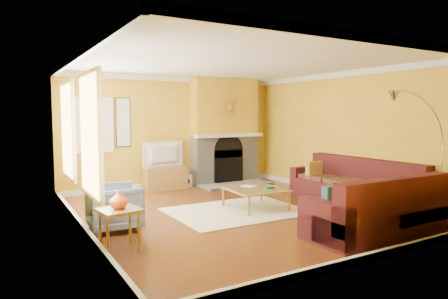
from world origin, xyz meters
TOP-DOWN VIEW (x-y plane):
  - floor at (0.00, 0.00)m, footprint 5.50×6.00m
  - ceiling at (0.00, 0.00)m, footprint 5.50×6.00m
  - wall_back at (0.00, 3.01)m, footprint 5.50×0.02m
  - wall_front at (0.00, -3.01)m, footprint 5.50×0.02m
  - wall_left at (-2.76, 0.00)m, footprint 0.02×6.00m
  - wall_right at (2.76, 0.00)m, footprint 0.02×6.00m
  - baseboard at (0.00, 0.00)m, footprint 5.50×6.00m
  - crown_molding at (0.00, 0.00)m, footprint 5.50×6.00m
  - window_left_near at (-2.72, 1.30)m, footprint 0.06×1.22m
  - window_left_far at (-2.72, -0.60)m, footprint 0.06×1.22m
  - window_back at (-1.90, 2.96)m, footprint 0.82×0.06m
  - wall_art at (-1.25, 2.97)m, footprint 0.34×0.04m
  - fireplace at (1.35, 2.80)m, footprint 1.80×0.40m
  - mantel at (1.35, 2.56)m, footprint 1.92×0.22m
  - hearth at (1.35, 2.25)m, footprint 1.80×0.70m
  - sunburst at (1.35, 2.57)m, footprint 0.70×0.04m
  - rug at (-0.01, -0.02)m, footprint 2.40×1.80m
  - sectional_sofa at (1.33, -0.97)m, footprint 2.85×3.46m
  - coffee_table at (0.41, -0.00)m, footprint 1.04×1.04m
  - media_console at (-0.35, 2.72)m, footprint 1.00×0.45m
  - tv at (-0.35, 2.72)m, footprint 1.03×0.18m
  - subwoofer at (0.19, 2.80)m, footprint 0.30×0.30m
  - armchair at (-2.26, -0.05)m, footprint 0.80×0.78m
  - side_table at (-2.45, -1.02)m, footprint 0.57×0.57m
  - vase at (-2.45, -1.02)m, footprint 0.30×0.30m
  - book at (0.26, 0.10)m, footprint 0.28×0.32m
  - arc_lamp at (1.93, -2.31)m, footprint 1.35×0.36m

SIDE VIEW (x-z plane):
  - floor at x=0.00m, z-range -0.02..0.00m
  - rug at x=-0.01m, z-range 0.00..0.02m
  - hearth at x=1.35m, z-range 0.00..0.06m
  - baseboard at x=0.00m, z-range 0.00..0.12m
  - subwoofer at x=0.19m, z-range 0.00..0.30m
  - coffee_table at x=0.41m, z-range 0.00..0.40m
  - media_console at x=-0.35m, z-range 0.00..0.55m
  - side_table at x=-2.45m, z-range 0.00..0.55m
  - armchair at x=-2.26m, z-range 0.00..0.71m
  - book at x=0.26m, z-range 0.40..0.42m
  - sectional_sofa at x=1.33m, z-range 0.00..0.90m
  - vase at x=-2.45m, z-range 0.55..0.80m
  - tv at x=-0.35m, z-range 0.55..1.14m
  - arc_lamp at x=1.93m, z-range 0.00..2.12m
  - mantel at x=1.35m, z-range 1.21..1.29m
  - wall_back at x=0.00m, z-range 0.00..2.70m
  - wall_front at x=0.00m, z-range 0.00..2.70m
  - wall_left at x=-2.76m, z-range 0.00..2.70m
  - wall_right at x=2.76m, z-range 0.00..2.70m
  - fireplace at x=1.35m, z-range 0.00..2.70m
  - window_left_near at x=-2.72m, z-range 0.64..2.36m
  - window_left_far at x=-2.72m, z-range 0.64..2.36m
  - window_back at x=-1.90m, z-range 0.94..2.16m
  - wall_art at x=-1.25m, z-range 1.03..2.17m
  - sunburst at x=1.35m, z-range 1.60..2.30m
  - crown_molding at x=0.00m, z-range 2.58..2.70m
  - ceiling at x=0.00m, z-range 2.70..2.72m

